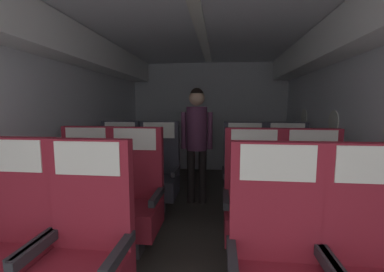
{
  "coord_description": "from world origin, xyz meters",
  "views": [
    {
      "loc": [
        0.23,
        0.03,
        1.35
      ],
      "look_at": [
        -0.11,
        3.1,
        0.98
      ],
      "focal_mm": 23.51,
      "sensor_mm": 36.0,
      "label": 1
    }
  ],
  "objects_px": {
    "seat_b_left_window": "(84,198)",
    "flight_attendant": "(197,133)",
    "seat_c_right_window": "(244,178)",
    "seat_b_right_window": "(253,205)",
    "seat_c_right_aisle": "(287,179)",
    "seat_b_right_aisle": "(313,208)",
    "seat_a_right_window": "(277,269)",
    "seat_a_left_window": "(7,249)",
    "seat_b_left_aisle": "(133,201)",
    "seat_a_left_aisle": "(84,256)",
    "seat_c_left_window": "(119,174)",
    "seat_c_left_aisle": "(158,175)"
  },
  "relations": [
    {
      "from": "seat_b_left_window",
      "to": "seat_b_right_window",
      "type": "xyz_separation_m",
      "value": [
        1.57,
        -0.01,
        0.0
      ]
    },
    {
      "from": "seat_b_right_window",
      "to": "seat_c_left_aisle",
      "type": "height_order",
      "value": "same"
    },
    {
      "from": "seat_c_right_aisle",
      "to": "seat_a_left_aisle",
      "type": "bearing_deg",
      "value": -132.15
    },
    {
      "from": "seat_b_left_window",
      "to": "seat_c_left_aisle",
      "type": "relative_size",
      "value": 1.0
    },
    {
      "from": "seat_b_right_aisle",
      "to": "seat_b_right_window",
      "type": "xyz_separation_m",
      "value": [
        -0.5,
        -0.01,
        0.0
      ]
    },
    {
      "from": "seat_c_right_window",
      "to": "flight_attendant",
      "type": "relative_size",
      "value": 0.73
    },
    {
      "from": "seat_b_left_window",
      "to": "seat_b_right_aisle",
      "type": "distance_m",
      "value": 2.07
    },
    {
      "from": "seat_b_right_aisle",
      "to": "seat_c_left_aisle",
      "type": "relative_size",
      "value": 1.0
    },
    {
      "from": "seat_b_right_window",
      "to": "flight_attendant",
      "type": "relative_size",
      "value": 0.73
    },
    {
      "from": "seat_c_left_aisle",
      "to": "flight_attendant",
      "type": "xyz_separation_m",
      "value": [
        0.46,
        0.37,
        0.49
      ]
    },
    {
      "from": "seat_b_right_aisle",
      "to": "seat_c_left_window",
      "type": "height_order",
      "value": "same"
    },
    {
      "from": "seat_b_left_aisle",
      "to": "seat_b_left_window",
      "type": "bearing_deg",
      "value": 177.29
    },
    {
      "from": "seat_b_left_window",
      "to": "seat_b_right_window",
      "type": "distance_m",
      "value": 1.57
    },
    {
      "from": "seat_b_right_window",
      "to": "flight_attendant",
      "type": "distance_m",
      "value": 1.46
    },
    {
      "from": "seat_b_left_window",
      "to": "seat_c_left_aisle",
      "type": "height_order",
      "value": "same"
    },
    {
      "from": "seat_b_left_window",
      "to": "seat_c_left_window",
      "type": "xyz_separation_m",
      "value": [
        -0.01,
        0.84,
        0.0
      ]
    },
    {
      "from": "seat_b_right_window",
      "to": "seat_c_right_aisle",
      "type": "height_order",
      "value": "same"
    },
    {
      "from": "seat_a_left_window",
      "to": "seat_c_right_aisle",
      "type": "relative_size",
      "value": 1.0
    },
    {
      "from": "seat_b_right_window",
      "to": "seat_c_right_aisle",
      "type": "xyz_separation_m",
      "value": [
        0.51,
        0.87,
        0.0
      ]
    },
    {
      "from": "seat_b_left_window",
      "to": "flight_attendant",
      "type": "height_order",
      "value": "flight_attendant"
    },
    {
      "from": "seat_a_left_aisle",
      "to": "seat_b_right_window",
      "type": "distance_m",
      "value": 1.38
    },
    {
      "from": "seat_a_right_window",
      "to": "seat_c_right_window",
      "type": "distance_m",
      "value": 1.73
    },
    {
      "from": "seat_b_left_aisle",
      "to": "seat_c_right_aisle",
      "type": "bearing_deg",
      "value": 29.12
    },
    {
      "from": "seat_b_left_window",
      "to": "seat_c_right_window",
      "type": "relative_size",
      "value": 1.0
    },
    {
      "from": "seat_a_right_window",
      "to": "seat_c_right_aisle",
      "type": "distance_m",
      "value": 1.81
    },
    {
      "from": "seat_a_left_window",
      "to": "seat_a_right_window",
      "type": "relative_size",
      "value": 1.0
    },
    {
      "from": "seat_c_left_window",
      "to": "flight_attendant",
      "type": "xyz_separation_m",
      "value": [
        0.97,
        0.38,
        0.49
      ]
    },
    {
      "from": "seat_a_left_aisle",
      "to": "seat_b_right_window",
      "type": "xyz_separation_m",
      "value": [
        1.07,
        0.87,
        0.0
      ]
    },
    {
      "from": "seat_b_left_window",
      "to": "seat_c_left_window",
      "type": "height_order",
      "value": "same"
    },
    {
      "from": "seat_a_left_window",
      "to": "seat_b_left_aisle",
      "type": "bearing_deg",
      "value": 59.37
    },
    {
      "from": "seat_b_left_aisle",
      "to": "seat_c_right_window",
      "type": "relative_size",
      "value": 1.0
    },
    {
      "from": "seat_b_left_window",
      "to": "seat_c_left_window",
      "type": "distance_m",
      "value": 0.84
    },
    {
      "from": "seat_b_left_aisle",
      "to": "seat_c_right_window",
      "type": "bearing_deg",
      "value": 38.76
    },
    {
      "from": "seat_b_right_window",
      "to": "seat_c_left_window",
      "type": "height_order",
      "value": "same"
    },
    {
      "from": "seat_b_right_aisle",
      "to": "seat_b_right_window",
      "type": "distance_m",
      "value": 0.5
    },
    {
      "from": "seat_b_right_window",
      "to": "seat_c_right_aisle",
      "type": "distance_m",
      "value": 1.01
    },
    {
      "from": "seat_b_left_window",
      "to": "seat_c_right_aisle",
      "type": "height_order",
      "value": "same"
    },
    {
      "from": "seat_b_left_window",
      "to": "seat_c_right_window",
      "type": "distance_m",
      "value": 1.79
    },
    {
      "from": "seat_a_right_window",
      "to": "seat_b_left_window",
      "type": "bearing_deg",
      "value": 150.94
    },
    {
      "from": "seat_a_left_aisle",
      "to": "seat_b_right_window",
      "type": "relative_size",
      "value": 1.0
    },
    {
      "from": "seat_b_left_aisle",
      "to": "seat_c_left_window",
      "type": "bearing_deg",
      "value": 119.96
    },
    {
      "from": "seat_a_right_window",
      "to": "seat_b_right_aisle",
      "type": "relative_size",
      "value": 1.0
    },
    {
      "from": "seat_b_right_window",
      "to": "seat_c_right_window",
      "type": "xyz_separation_m",
      "value": [
        0.0,
        0.85,
        0.0
      ]
    },
    {
      "from": "seat_c_left_window",
      "to": "seat_c_left_aisle",
      "type": "distance_m",
      "value": 0.51
    },
    {
      "from": "seat_b_left_window",
      "to": "seat_b_right_aisle",
      "type": "bearing_deg",
      "value": -0.09
    },
    {
      "from": "seat_b_left_window",
      "to": "seat_b_right_window",
      "type": "bearing_deg",
      "value": -0.34
    },
    {
      "from": "seat_b_left_window",
      "to": "seat_b_right_aisle",
      "type": "height_order",
      "value": "same"
    },
    {
      "from": "seat_c_left_window",
      "to": "seat_c_right_aisle",
      "type": "xyz_separation_m",
      "value": [
        2.09,
        0.02,
        0.0
      ]
    },
    {
      "from": "seat_b_right_aisle",
      "to": "seat_c_right_aisle",
      "type": "bearing_deg",
      "value": 89.59
    },
    {
      "from": "flight_attendant",
      "to": "seat_a_left_aisle",
      "type": "bearing_deg",
      "value": -87.27
    }
  ]
}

